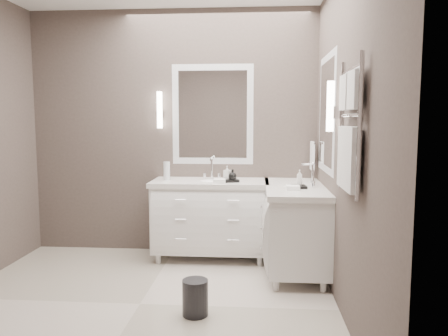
# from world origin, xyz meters

# --- Properties ---
(floor) EXTENTS (3.20, 3.00, 0.01)m
(floor) POSITION_xyz_m (0.00, 0.00, -0.01)
(floor) COLOR beige
(floor) RESTS_ON ground
(wall_back) EXTENTS (3.20, 0.01, 2.70)m
(wall_back) POSITION_xyz_m (0.00, 1.50, 1.35)
(wall_back) COLOR #4C413C
(wall_back) RESTS_ON floor
(wall_front) EXTENTS (3.20, 0.01, 2.70)m
(wall_front) POSITION_xyz_m (0.00, -1.50, 1.35)
(wall_front) COLOR #4C413C
(wall_front) RESTS_ON floor
(wall_right) EXTENTS (0.01, 3.00, 2.70)m
(wall_right) POSITION_xyz_m (1.60, 0.00, 1.35)
(wall_right) COLOR #4C413C
(wall_right) RESTS_ON floor
(vanity_back) EXTENTS (1.24, 0.59, 0.97)m
(vanity_back) POSITION_xyz_m (0.45, 1.23, 0.49)
(vanity_back) COLOR white
(vanity_back) RESTS_ON floor
(vanity_right) EXTENTS (0.59, 1.24, 0.97)m
(vanity_right) POSITION_xyz_m (1.33, 0.90, 0.49)
(vanity_right) COLOR white
(vanity_right) RESTS_ON floor
(mirror_back) EXTENTS (0.90, 0.02, 1.10)m
(mirror_back) POSITION_xyz_m (0.45, 1.49, 1.55)
(mirror_back) COLOR white
(mirror_back) RESTS_ON wall_back
(mirror_right) EXTENTS (0.02, 0.90, 1.10)m
(mirror_right) POSITION_xyz_m (1.59, 0.80, 1.55)
(mirror_right) COLOR white
(mirror_right) RESTS_ON wall_right
(sconce_back) EXTENTS (0.06, 0.06, 0.40)m
(sconce_back) POSITION_xyz_m (-0.13, 1.43, 1.59)
(sconce_back) COLOR white
(sconce_back) RESTS_ON wall_back
(sconce_right) EXTENTS (0.06, 0.06, 0.40)m
(sconce_right) POSITION_xyz_m (1.53, 0.22, 1.59)
(sconce_right) COLOR white
(sconce_right) RESTS_ON wall_right
(towel_bar_corner) EXTENTS (0.03, 0.22, 0.30)m
(towel_bar_corner) POSITION_xyz_m (1.54, 1.36, 1.12)
(towel_bar_corner) COLOR white
(towel_bar_corner) RESTS_ON wall_right
(towel_ladder) EXTENTS (0.06, 0.58, 0.90)m
(towel_ladder) POSITION_xyz_m (1.55, -0.40, 1.39)
(towel_ladder) COLOR white
(towel_ladder) RESTS_ON wall_right
(waste_bin) EXTENTS (0.21, 0.21, 0.28)m
(waste_bin) POSITION_xyz_m (0.48, -0.17, 0.14)
(waste_bin) COLOR black
(waste_bin) RESTS_ON floor
(amenity_tray_back) EXTENTS (0.21, 0.18, 0.03)m
(amenity_tray_back) POSITION_xyz_m (0.66, 1.14, 0.86)
(amenity_tray_back) COLOR black
(amenity_tray_back) RESTS_ON vanity_back
(amenity_tray_right) EXTENTS (0.14, 0.18, 0.02)m
(amenity_tray_right) POSITION_xyz_m (1.35, 0.78, 0.86)
(amenity_tray_right) COLOR black
(amenity_tray_right) RESTS_ON vanity_right
(water_bottle) EXTENTS (0.08, 0.08, 0.20)m
(water_bottle) POSITION_xyz_m (-0.02, 1.22, 0.95)
(water_bottle) COLOR silver
(water_bottle) RESTS_ON vanity_back
(soap_bottle_a) EXTENTS (0.08, 0.08, 0.14)m
(soap_bottle_a) POSITION_xyz_m (0.63, 1.16, 0.95)
(soap_bottle_a) COLOR white
(soap_bottle_a) RESTS_ON amenity_tray_back
(soap_bottle_b) EXTENTS (0.09, 0.09, 0.11)m
(soap_bottle_b) POSITION_xyz_m (0.69, 1.11, 0.93)
(soap_bottle_b) COLOR black
(soap_bottle_b) RESTS_ON amenity_tray_back
(soap_bottle_c) EXTENTS (0.07, 0.07, 0.15)m
(soap_bottle_c) POSITION_xyz_m (1.35, 0.78, 0.95)
(soap_bottle_c) COLOR white
(soap_bottle_c) RESTS_ON amenity_tray_right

